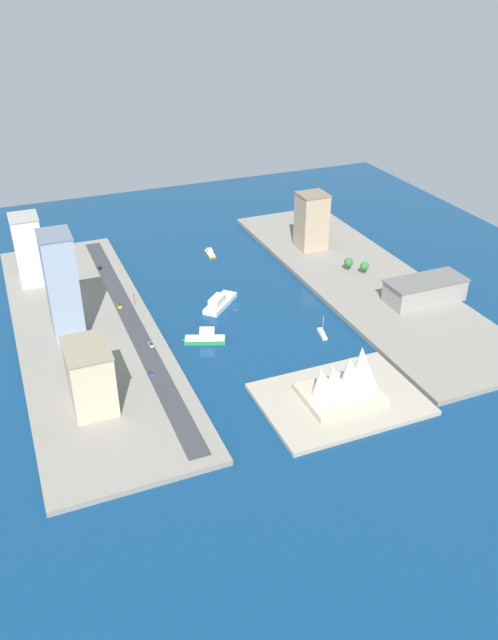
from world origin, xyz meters
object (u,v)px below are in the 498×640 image
at_px(ferry_green_doubledeck, 206,338).
at_px(suv_black, 99,267).
at_px(water_taxi_orange, 210,253).
at_px(tower_tall_glass, 62,285).
at_px(van_white, 151,345).
at_px(sailboat_small_white, 322,333).
at_px(hotel_broad_white, 29,250).
at_px(office_block_beige, 90,376).
at_px(hatchback_blue, 151,374).
at_px(traffic_light_waterfront, 134,298).
at_px(apartment_midrise_tan, 312,221).
at_px(carpark_squat_concrete, 425,290).
at_px(opera_landmark, 345,378).
at_px(ferry_white_commuter, 219,302).
at_px(taxi_yellow_cab, 119,306).

distance_m(ferry_green_doubledeck, suv_black, 108.52).
relative_size(water_taxi_orange, suv_black, 3.05).
height_order(tower_tall_glass, van_white, tower_tall_glass).
height_order(sailboat_small_white, hotel_broad_white, hotel_broad_white).
xyz_separation_m(office_block_beige, hotel_broad_white, (10.65, -133.89, 5.96)).
height_order(hotel_broad_white, suv_black, hotel_broad_white).
relative_size(tower_tall_glass, office_block_beige, 1.87).
distance_m(hatchback_blue, traffic_light_waterfront, 71.01).
bearing_deg(tower_tall_glass, water_taxi_orange, -145.08).
xyz_separation_m(water_taxi_orange, tower_tall_glass, (101.60, 70.93, 28.65)).
height_order(water_taxi_orange, tower_tall_glass, tower_tall_glass).
height_order(hotel_broad_white, traffic_light_waterfront, hotel_broad_white).
distance_m(apartment_midrise_tan, hatchback_blue, 173.52).
bearing_deg(sailboat_small_white, carpark_squat_concrete, -173.23).
bearing_deg(office_block_beige, ferry_green_doubledeck, -151.46).
distance_m(office_block_beige, hotel_broad_white, 134.44).
bearing_deg(water_taxi_orange, opera_landmark, 90.65).
bearing_deg(van_white, water_taxi_orange, -123.49).
bearing_deg(traffic_light_waterfront, hotel_broad_white, -46.99).
xyz_separation_m(ferry_green_doubledeck, hotel_broad_white, (73.32, -99.80, 20.59)).
relative_size(tower_tall_glass, van_white, 12.47).
distance_m(van_white, traffic_light_waterfront, 45.86).
xyz_separation_m(ferry_green_doubledeck, office_block_beige, (62.67, 34.09, 14.63)).
bearing_deg(office_block_beige, van_white, -133.73).
relative_size(apartment_midrise_tan, hatchback_blue, 8.03).
distance_m(office_block_beige, suv_black, 140.75).
xyz_separation_m(tower_tall_glass, opera_landmark, (-103.56, 101.11, -18.26)).
relative_size(apartment_midrise_tan, traffic_light_waterfront, 5.67).
height_order(sailboat_small_white, hatchback_blue, sailboat_small_white).
bearing_deg(apartment_midrise_tan, suv_black, -8.35).
xyz_separation_m(van_white, traffic_light_waterfront, (-2.67, -45.66, 3.42)).
bearing_deg(hotel_broad_white, ferry_green_doubledeck, 126.30).
height_order(sailboat_small_white, carpark_squat_concrete, carpark_squat_concrete).
xyz_separation_m(tower_tall_glass, hotel_broad_white, (10.10, -68.36, -6.75)).
relative_size(sailboat_small_white, traffic_light_waterfront, 1.85).
distance_m(ferry_white_commuter, suv_black, 88.13).
bearing_deg(van_white, opera_landmark, 133.36).
bearing_deg(apartment_midrise_tan, hatchback_blue, 37.56).
bearing_deg(van_white, ferry_white_commuter, -147.04).
height_order(ferry_green_doubledeck, traffic_light_waterfront, traffic_light_waterfront).
height_order(van_white, opera_landmark, opera_landmark).
bearing_deg(suv_black, hotel_broad_white, 4.71).
relative_size(sailboat_small_white, taxi_yellow_cab, 2.57).
distance_m(hotel_broad_white, opera_landmark, 204.37).
bearing_deg(apartment_midrise_tan, water_taxi_orange, -16.83).
relative_size(tower_tall_glass, hatchback_blue, 11.90).
height_order(ferry_green_doubledeck, water_taxi_orange, ferry_green_doubledeck).
bearing_deg(taxi_yellow_cab, carpark_squat_concrete, 160.40).
height_order(sailboat_small_white, opera_landmark, opera_landmark).
height_order(office_block_beige, taxi_yellow_cab, office_block_beige).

